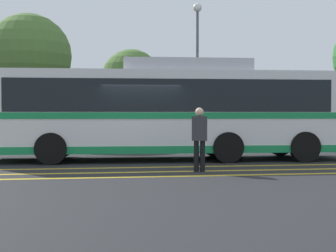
{
  "coord_description": "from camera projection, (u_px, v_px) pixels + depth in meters",
  "views": [
    {
      "loc": [
        -1.16,
        -15.5,
        1.61
      ],
      "look_at": [
        1.02,
        0.43,
        1.16
      ],
      "focal_mm": 50.0,
      "sensor_mm": 36.0,
      "label": 1
    }
  ],
  "objects": [
    {
      "name": "lane_strip_2",
      "position": [
        190.0,
        176.0,
        11.92
      ],
      "size": [
        32.19,
        0.2,
        0.01
      ],
      "primitive_type": "cube",
      "rotation": [
        0.0,
        0.0,
        1.57
      ],
      "color": "gold",
      "rests_on": "ground_plane"
    },
    {
      "name": "lane_strip_1",
      "position": [
        184.0,
        171.0,
        12.87
      ],
      "size": [
        32.19,
        0.2,
        0.01
      ],
      "primitive_type": "cube",
      "rotation": [
        0.0,
        0.0,
        1.57
      ],
      "color": "gold",
      "rests_on": "ground_plane"
    },
    {
      "name": "tree_2",
      "position": [
        131.0,
        80.0,
        27.35
      ],
      "size": [
        3.53,
        3.53,
        5.33
      ],
      "color": "#513823",
      "rests_on": "ground_plane"
    },
    {
      "name": "parked_car_1",
      "position": [
        11.0,
        134.0,
        20.47
      ],
      "size": [
        4.66,
        2.22,
        1.32
      ],
      "rotation": [
        0.0,
        0.0,
        1.64
      ],
      "color": "olive",
      "rests_on": "ground_plane"
    },
    {
      "name": "curb_strip",
      "position": [
        149.0,
        144.0,
        23.03
      ],
      "size": [
        40.19,
        0.36,
        0.15
      ],
      "primitive_type": "cube",
      "color": "#99999E",
      "rests_on": "ground_plane"
    },
    {
      "name": "pedestrian_0",
      "position": [
        199.0,
        135.0,
        12.81
      ],
      "size": [
        0.46,
        0.3,
        1.76
      ],
      "rotation": [
        0.0,
        0.0,
        6.08
      ],
      "color": "black",
      "rests_on": "ground_plane"
    },
    {
      "name": "tree_3",
      "position": [
        29.0,
        56.0,
        24.58
      ],
      "size": [
        4.43,
        4.43,
        6.83
      ],
      "color": "#513823",
      "rests_on": "ground_plane"
    },
    {
      "name": "parked_car_2",
      "position": [
        132.0,
        131.0,
        21.29
      ],
      "size": [
        4.48,
        2.0,
        1.55
      ],
      "rotation": [
        0.0,
        0.0,
        1.6
      ],
      "color": "olive",
      "rests_on": "ground_plane"
    },
    {
      "name": "lane_strip_0",
      "position": [
        178.0,
        167.0,
        13.94
      ],
      "size": [
        32.19,
        0.2,
        0.01
      ],
      "primitive_type": "cube",
      "rotation": [
        0.0,
        0.0,
        1.57
      ],
      "color": "gold",
      "rests_on": "ground_plane"
    },
    {
      "name": "ground_plane",
      "position": [
        140.0,
        161.0,
        15.55
      ],
      "size": [
        220.0,
        220.0,
        0.0
      ],
      "primitive_type": "plane",
      "color": "#262628"
    },
    {
      "name": "street_lamp",
      "position": [
        197.0,
        50.0,
        23.79
      ],
      "size": [
        0.45,
        0.45,
        7.19
      ],
      "color": "#59595E",
      "rests_on": "ground_plane"
    },
    {
      "name": "transit_bus",
      "position": [
        169.0,
        110.0,
        16.07
      ],
      "size": [
        12.59,
        3.08,
        3.41
      ],
      "rotation": [
        0.0,
        0.0,
        1.53
      ],
      "color": "white",
      "rests_on": "ground_plane"
    }
  ]
}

